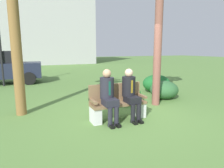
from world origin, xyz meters
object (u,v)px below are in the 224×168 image
(shrub_near_bench, at_px, (156,83))
(shrub_far_lawn, at_px, (126,94))
(parked_car_near, at_px, (0,68))
(shrub_mid_lawn, at_px, (164,90))
(park_bench, at_px, (118,104))
(seated_man_right, at_px, (130,91))
(building_backdrop, at_px, (23,21))
(seated_man_left, at_px, (108,93))

(shrub_near_bench, distance_m, shrub_far_lawn, 2.26)
(parked_car_near, bearing_deg, shrub_mid_lawn, -46.00)
(park_bench, bearing_deg, shrub_mid_lawn, 26.38)
(seated_man_right, distance_m, building_backdrop, 23.52)
(shrub_near_bench, bearing_deg, building_backdrop, 102.89)
(park_bench, distance_m, shrub_far_lawn, 1.49)
(park_bench, relative_size, parked_car_near, 0.36)
(parked_car_near, xyz_separation_m, building_backdrop, (1.41, 15.79, 4.29))
(seated_man_right, height_order, building_backdrop, building_backdrop)
(shrub_near_bench, height_order, building_backdrop, building_backdrop)
(shrub_mid_lawn, relative_size, building_backdrop, 0.06)
(shrub_far_lawn, relative_size, parked_car_near, 0.25)
(park_bench, bearing_deg, building_backdrop, 94.62)
(seated_man_right, height_order, shrub_far_lawn, seated_man_right)
(park_bench, distance_m, seated_man_left, 0.46)
(shrub_mid_lawn, relative_size, parked_car_near, 0.26)
(shrub_mid_lawn, bearing_deg, shrub_near_bench, 67.14)
(shrub_near_bench, height_order, shrub_mid_lawn, shrub_near_bench)
(seated_man_right, relative_size, shrub_mid_lawn, 1.23)
(parked_car_near, bearing_deg, park_bench, -65.38)
(shrub_near_bench, bearing_deg, seated_man_right, -137.38)
(park_bench, bearing_deg, shrub_near_bench, 38.07)
(park_bench, relative_size, building_backdrop, 0.09)
(seated_man_left, relative_size, shrub_far_lawn, 1.27)
(seated_man_right, bearing_deg, shrub_mid_lawn, 31.86)
(seated_man_left, bearing_deg, park_bench, 21.50)
(shrub_near_bench, xyz_separation_m, building_backdrop, (-4.72, 20.63, 4.76))
(park_bench, distance_m, shrub_near_bench, 3.65)
(shrub_near_bench, bearing_deg, shrub_far_lawn, -152.32)
(seated_man_left, xyz_separation_m, shrub_far_lawn, (1.18, 1.32, -0.40))
(shrub_mid_lawn, bearing_deg, seated_man_left, -154.14)
(park_bench, height_order, shrub_mid_lawn, park_bench)
(building_backdrop, bearing_deg, seated_man_left, -86.16)
(shrub_far_lawn, bearing_deg, shrub_mid_lawn, 0.23)
(shrub_near_bench, distance_m, shrub_mid_lawn, 1.13)
(park_bench, relative_size, seated_man_right, 1.12)
(seated_man_right, xyz_separation_m, building_backdrop, (-2.14, 23.01, 4.41))
(shrub_far_lawn, bearing_deg, building_backdrop, 97.15)
(shrub_mid_lawn, bearing_deg, seated_man_right, -148.14)
(parked_car_near, bearing_deg, seated_man_left, -67.78)
(parked_car_near, relative_size, building_backdrop, 0.24)
(seated_man_right, height_order, shrub_mid_lawn, seated_man_right)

